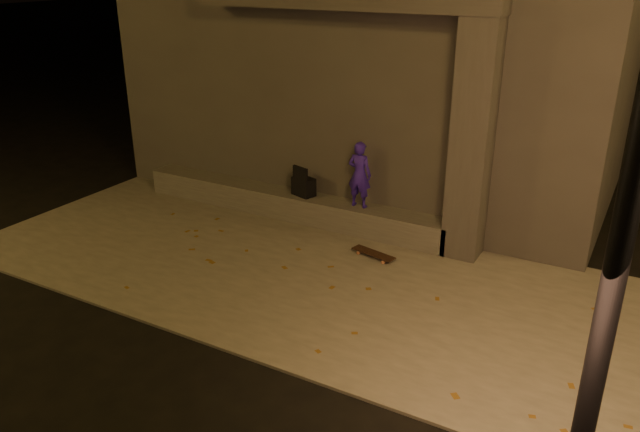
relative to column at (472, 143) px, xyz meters
The scene contains 8 objects.
ground 4.51m from the column, 114.39° to the right, with size 120.00×120.00×0.00m, color black.
sidewalk 3.04m from the column, 134.17° to the right, with size 11.00×4.40×0.04m, color #615C55.
building 3.92m from the column, 134.55° to the left, with size 9.00×5.10×5.22m.
ledge 3.57m from the column, behind, with size 6.00×0.55×0.45m, color #4E4C47.
column is the anchor object (origin of this frame).
skateboarder 1.98m from the column, behind, with size 0.41×0.27×1.12m, color #3019A6.
backpack 3.12m from the column, behind, with size 0.45×0.36×0.55m.
skateboard 2.24m from the column, 144.37° to the right, with size 0.76×0.35×0.08m.
Camera 1 is at (4.09, -5.11, 4.34)m, focal length 35.00 mm.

